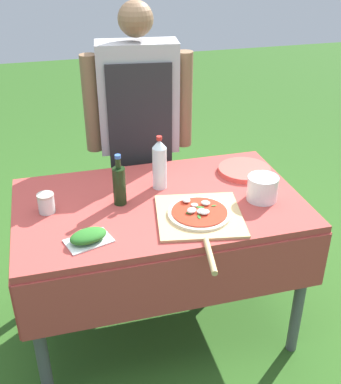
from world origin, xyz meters
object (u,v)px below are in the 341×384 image
at_px(oil_bottle, 119,185).
at_px(herb_container, 88,237).
at_px(pizza_on_peel, 200,216).
at_px(plate_stack, 244,170).
at_px(water_bottle, 159,164).
at_px(mixing_tub, 262,188).
at_px(prep_table, 159,220).
at_px(sauce_jar, 46,204).
at_px(person_cook, 139,124).

bearing_deg(oil_bottle, herb_container, -123.35).
height_order(pizza_on_peel, plate_stack, pizza_on_peel).
relative_size(water_bottle, mixing_tub, 1.88).
bearing_deg(mixing_tub, pizza_on_peel, -166.04).
height_order(prep_table, herb_container, herb_container).
relative_size(water_bottle, herb_container, 1.28).
bearing_deg(sauce_jar, person_cook, 45.36).
height_order(oil_bottle, herb_container, oil_bottle).
distance_m(plate_stack, sauce_jar, 1.02).
bearing_deg(sauce_jar, plate_stack, 7.61).
bearing_deg(herb_container, water_bottle, 43.65).
relative_size(prep_table, sauce_jar, 14.92).
bearing_deg(prep_table, mixing_tub, -13.02).
distance_m(person_cook, herb_container, 0.93).
height_order(oil_bottle, water_bottle, water_bottle).
relative_size(pizza_on_peel, plate_stack, 2.24).
bearing_deg(person_cook, herb_container, 72.36).
xyz_separation_m(prep_table, pizza_on_peel, (0.14, -0.19, 0.12)).
xyz_separation_m(prep_table, plate_stack, (0.50, 0.17, 0.12)).
relative_size(person_cook, water_bottle, 5.88).
relative_size(pizza_on_peel, oil_bottle, 2.49).
height_order(pizza_on_peel, mixing_tub, mixing_tub).
bearing_deg(oil_bottle, plate_stack, 12.17).
distance_m(person_cook, sauce_jar, 0.78).
xyz_separation_m(oil_bottle, mixing_tub, (0.65, -0.13, -0.04)).
distance_m(person_cook, pizza_on_peel, 0.80).
distance_m(prep_table, mixing_tub, 0.51).
bearing_deg(pizza_on_peel, prep_table, 135.56).
relative_size(prep_table, pizza_on_peel, 2.19).
distance_m(pizza_on_peel, herb_container, 0.50).
bearing_deg(pizza_on_peel, water_bottle, 117.39).
xyz_separation_m(pizza_on_peel, water_bottle, (-0.10, 0.32, 0.11)).
height_order(prep_table, oil_bottle, oil_bottle).
height_order(herb_container, sauce_jar, sauce_jar).
bearing_deg(sauce_jar, prep_table, -4.25).
bearing_deg(prep_table, person_cook, 86.80).
height_order(person_cook, water_bottle, person_cook).
xyz_separation_m(water_bottle, plate_stack, (0.47, 0.04, -0.12)).
distance_m(herb_container, sauce_jar, 0.32).
xyz_separation_m(oil_bottle, herb_container, (-0.18, -0.27, -0.07)).
distance_m(pizza_on_peel, water_bottle, 0.36).
bearing_deg(herb_container, oil_bottle, 56.65).
bearing_deg(plate_stack, prep_table, -160.98).
bearing_deg(plate_stack, water_bottle, -174.76).
xyz_separation_m(water_bottle, herb_container, (-0.39, -0.37, -0.10)).
xyz_separation_m(prep_table, person_cook, (0.03, 0.59, 0.26)).
height_order(person_cook, mixing_tub, person_cook).
bearing_deg(person_cook, water_bottle, 97.86).
bearing_deg(plate_stack, oil_bottle, -167.83).
distance_m(prep_table, person_cook, 0.64).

